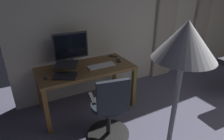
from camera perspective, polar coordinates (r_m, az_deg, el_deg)
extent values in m
cube|color=beige|center=(3.90, 11.92, 17.92)|extent=(5.35, 0.10, 2.90)
cube|color=#BEB0A1|center=(4.90, 26.18, 14.78)|extent=(0.41, 0.06, 2.48)
cube|color=#BEB0A1|center=(4.07, 16.38, 14.71)|extent=(0.49, 0.06, 2.48)
cube|color=brown|center=(2.87, -8.08, 0.42)|extent=(1.45, 0.73, 0.04)
cube|color=brown|center=(3.06, 6.67, -5.48)|extent=(0.06, 0.06, 0.68)
cube|color=brown|center=(2.64, -19.33, -12.24)|extent=(0.06, 0.06, 0.68)
cube|color=brown|center=(3.55, 0.78, -0.90)|extent=(0.06, 0.06, 0.68)
cube|color=brown|center=(3.19, -21.43, -5.82)|extent=(0.06, 0.06, 0.68)
cylinder|color=black|center=(2.66, -1.09, -18.83)|extent=(0.56, 0.56, 0.02)
sphere|color=black|center=(2.73, 4.37, -17.89)|extent=(0.05, 0.05, 0.05)
sphere|color=black|center=(2.86, -0.95, -15.51)|extent=(0.05, 0.05, 0.05)
sphere|color=black|center=(2.74, -6.43, -17.78)|extent=(0.05, 0.05, 0.05)
cylinder|color=black|center=(2.51, -1.13, -15.20)|extent=(0.06, 0.06, 0.44)
cylinder|color=black|center=(2.36, -1.18, -10.64)|extent=(0.51, 0.51, 0.05)
cube|color=#21252E|center=(2.07, 0.35, -8.41)|extent=(0.38, 0.12, 0.42)
cube|color=black|center=(2.25, -6.16, -8.65)|extent=(0.08, 0.24, 0.03)
cube|color=black|center=(2.34, 3.52, -7.08)|extent=(0.08, 0.24, 0.03)
cylinder|color=#333338|center=(3.04, -12.02, 2.05)|extent=(0.18, 0.18, 0.01)
cylinder|color=#333338|center=(3.02, -12.09, 2.82)|extent=(0.04, 0.04, 0.08)
cube|color=#333338|center=(2.95, -12.53, 7.26)|extent=(0.54, 0.03, 0.41)
cube|color=black|center=(2.93, -12.44, 7.18)|extent=(0.50, 0.01, 0.36)
cube|color=silver|center=(2.87, -3.28, 1.33)|extent=(0.43, 0.14, 0.02)
cube|color=#232328|center=(2.63, -14.13, -1.76)|extent=(0.39, 0.35, 0.02)
cube|color=#232328|center=(2.68, -13.86, 1.73)|extent=(0.38, 0.35, 0.04)
ellipsoid|color=#333338|center=(2.64, -19.58, -2.14)|extent=(0.06, 0.10, 0.04)
cube|color=black|center=(3.08, 1.93, 2.84)|extent=(0.12, 0.16, 0.01)
cube|color=black|center=(3.28, 0.30, 4.26)|extent=(0.14, 0.16, 0.01)
cone|color=white|center=(0.99, 21.70, 8.50)|extent=(0.33, 0.33, 0.20)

